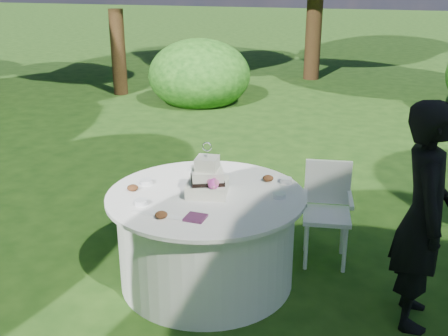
{
  "coord_description": "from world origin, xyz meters",
  "views": [
    {
      "loc": [
        1.4,
        -3.51,
        2.36
      ],
      "look_at": [
        0.15,
        0.0,
        1.0
      ],
      "focal_mm": 42.0,
      "sensor_mm": 36.0,
      "label": 1
    }
  ],
  "objects": [
    {
      "name": "feather_plume",
      "position": [
        -0.15,
        -0.49,
        0.78
      ],
      "size": [
        0.48,
        0.07,
        0.01
      ],
      "primitive_type": "ellipsoid",
      "color": "white",
      "rests_on": "table"
    },
    {
      "name": "ground",
      "position": [
        0.0,
        0.0,
        0.0
      ],
      "size": [
        80.0,
        80.0,
        0.0
      ],
      "primitive_type": "plane",
      "color": "#19390F",
      "rests_on": "ground"
    },
    {
      "name": "votives",
      "position": [
        -0.02,
        0.13,
        0.79
      ],
      "size": [
        1.19,
        0.9,
        0.04
      ],
      "color": "silver",
      "rests_on": "table"
    },
    {
      "name": "chair",
      "position": [
        0.85,
        0.69,
        0.52
      ],
      "size": [
        0.47,
        0.46,
        0.88
      ],
      "color": "white",
      "rests_on": "ground"
    },
    {
      "name": "napkins",
      "position": [
        0.1,
        -0.45,
        0.78
      ],
      "size": [
        0.14,
        0.14,
        0.02
      ],
      "primitive_type": "cube",
      "color": "#4C2041",
      "rests_on": "table"
    },
    {
      "name": "guest",
      "position": [
        1.6,
        0.01,
        0.82
      ],
      "size": [
        0.44,
        0.63,
        1.63
      ],
      "primitive_type": "imported",
      "rotation": [
        0.0,
        0.0,
        1.66
      ],
      "color": "black",
      "rests_on": "ground"
    },
    {
      "name": "petal_cups",
      "position": [
        -0.1,
        -0.08,
        0.79
      ],
      "size": [
        1.05,
        1.03,
        0.05
      ],
      "color": "#562D16",
      "rests_on": "table"
    },
    {
      "name": "cake",
      "position": [
        0.02,
        -0.0,
        0.88
      ],
      "size": [
        0.37,
        0.37,
        0.42
      ],
      "color": "white",
      "rests_on": "table"
    },
    {
      "name": "table",
      "position": [
        0.0,
        0.0,
        0.39
      ],
      "size": [
        1.56,
        1.56,
        0.77
      ],
      "color": "white",
      "rests_on": "ground"
    }
  ]
}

